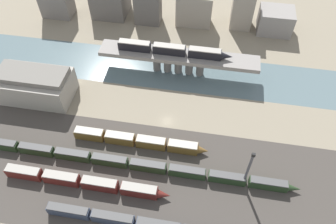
% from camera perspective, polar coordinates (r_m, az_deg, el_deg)
% --- Properties ---
extents(ground_plane, '(400.00, 400.00, 0.00)m').
position_cam_1_polar(ground_plane, '(118.72, -0.10, -1.60)').
color(ground_plane, gray).
extents(railbed_yard, '(280.00, 42.00, 0.01)m').
position_cam_1_polar(railbed_yard, '(105.88, -2.32, -11.74)').
color(railbed_yard, '#423D38').
rests_on(railbed_yard, ground).
extents(river_water, '(320.00, 22.17, 0.01)m').
position_cam_1_polar(river_water, '(136.47, 1.78, 7.09)').
color(river_water, slate).
rests_on(river_water, ground).
extents(bridge, '(63.24, 8.74, 9.22)m').
position_cam_1_polar(bridge, '(131.70, 1.85, 9.34)').
color(bridge, gray).
rests_on(bridge, ground).
extents(train_on_bridge, '(44.93, 3.16, 3.77)m').
position_cam_1_polar(train_on_bridge, '(129.36, 0.95, 10.77)').
color(train_on_bridge, black).
rests_on(train_on_bridge, bridge).
extents(train_yard_mid, '(52.40, 3.05, 3.94)m').
position_cam_1_polar(train_yard_mid, '(106.44, -14.28, -11.73)').
color(train_yard_mid, '#5B1E19').
rests_on(train_yard_mid, ground).
extents(train_yard_far, '(104.17, 2.62, 3.53)m').
position_cam_1_polar(train_yard_far, '(107.22, -6.13, -8.98)').
color(train_yard_far, '#23381E').
rests_on(train_yard_far, ground).
extents(train_yard_outer, '(46.06, 3.19, 3.83)m').
position_cam_1_polar(train_yard_outer, '(111.71, -5.04, -5.05)').
color(train_yard_outer, brown).
rests_on(train_yard_outer, ground).
extents(warehouse_building, '(26.27, 15.11, 11.97)m').
position_cam_1_polar(warehouse_building, '(132.57, -22.02, 4.44)').
color(warehouse_building, '#9E998E').
rests_on(warehouse_building, ground).
extents(signal_tower, '(1.00, 0.80, 17.17)m').
position_cam_1_polar(signal_tower, '(100.49, 13.78, -9.69)').
color(signal_tower, '#4C4C51').
rests_on(signal_tower, ground).
extents(city_block_center, '(11.81, 8.36, 20.38)m').
position_cam_1_polar(city_block_center, '(158.49, -3.58, 18.56)').
color(city_block_center, '#605B56').
rests_on(city_block_center, ground).
extents(city_block_right, '(16.27, 8.30, 15.31)m').
position_cam_1_polar(city_block_right, '(158.48, 4.60, 17.41)').
color(city_block_right, gray).
rests_on(city_block_right, ground).
extents(city_block_far_right, '(9.57, 10.65, 21.17)m').
position_cam_1_polar(city_block_far_right, '(159.27, 12.99, 17.73)').
color(city_block_far_right, gray).
rests_on(city_block_far_right, ground).
extents(city_block_tall, '(15.20, 12.23, 10.67)m').
position_cam_1_polar(city_block_tall, '(162.27, 18.19, 14.88)').
color(city_block_tall, gray).
rests_on(city_block_tall, ground).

